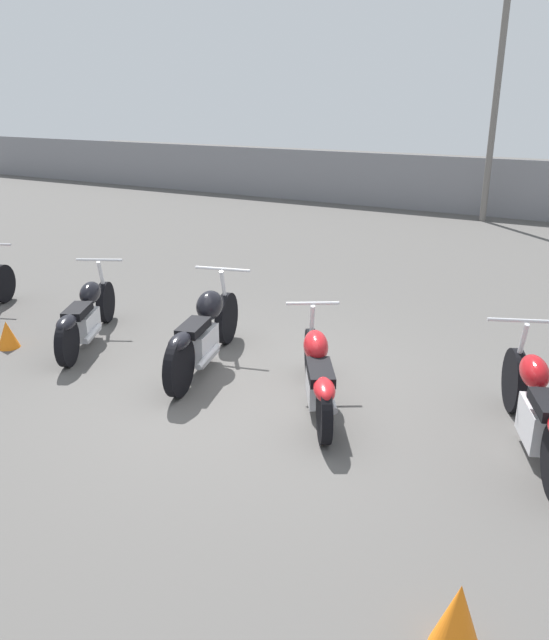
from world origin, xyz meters
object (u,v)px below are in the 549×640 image
object	(u,v)px
motorcycle_slot_2	(204,332)
motorcycle_slot_4	(537,409)
traffic_cone_near	(7,334)
motorcycle_slot_3	(318,373)
motorcycle_slot_1	(86,315)
traffic_cone_far	(458,617)
light_pole_left	(504,30)

from	to	relation	value
motorcycle_slot_2	motorcycle_slot_4	distance (m)	3.66
traffic_cone_near	motorcycle_slot_2	bearing A→B (deg)	16.01
motorcycle_slot_3	motorcycle_slot_4	world-z (taller)	motorcycle_slot_4
traffic_cone_near	motorcycle_slot_1	bearing A→B (deg)	38.37
motorcycle_slot_1	motorcycle_slot_4	bearing A→B (deg)	-26.66
motorcycle_slot_1	traffic_cone_far	distance (m)	5.91
motorcycle_slot_2	traffic_cone_far	bearing A→B (deg)	-50.51
light_pole_left	traffic_cone_far	distance (m)	14.55
motorcycle_slot_1	motorcycle_slot_2	world-z (taller)	motorcycle_slot_2
motorcycle_slot_4	traffic_cone_far	size ratio (longest dim) A/B	4.45
motorcycle_slot_1	motorcycle_slot_4	xyz separation A→B (m)	(5.43, 0.04, 0.04)
motorcycle_slot_3	traffic_cone_far	world-z (taller)	motorcycle_slot_3
motorcycle_slot_2	motorcycle_slot_3	size ratio (longest dim) A/B	1.24
light_pole_left	motorcycle_slot_3	distance (m)	12.07
motorcycle_slot_2	motorcycle_slot_3	distance (m)	1.62
motorcycle_slot_3	traffic_cone_near	distance (m)	4.18
motorcycle_slot_2	light_pole_left	bearing A→B (deg)	70.54
traffic_cone_near	motorcycle_slot_4	bearing A→B (deg)	6.02
motorcycle_slot_2	traffic_cone_far	xyz separation A→B (m)	(3.60, -2.58, -0.22)
traffic_cone_near	motorcycle_slot_3	bearing A→B (deg)	6.40
motorcycle_slot_1	traffic_cone_near	world-z (taller)	motorcycle_slot_1
motorcycle_slot_2	motorcycle_slot_1	bearing A→B (deg)	168.80
traffic_cone_far	motorcycle_slot_1	bearing A→B (deg)	155.38
motorcycle_slot_3	motorcycle_slot_2	bearing A→B (deg)	139.31
motorcycle_slot_1	traffic_cone_far	size ratio (longest dim) A/B	4.20
motorcycle_slot_3	traffic_cone_near	xyz separation A→B (m)	(-4.15, -0.47, -0.22)
motorcycle_slot_3	traffic_cone_far	bearing A→B (deg)	-80.34
light_pole_left	traffic_cone_far	bearing A→B (deg)	-78.71
motorcycle_slot_2	traffic_cone_far	size ratio (longest dim) A/B	4.77
motorcycle_slot_1	traffic_cone_far	xyz separation A→B (m)	(5.37, -2.46, -0.16)
motorcycle_slot_1	motorcycle_slot_4	world-z (taller)	motorcycle_slot_4
motorcycle_slot_1	traffic_cone_far	world-z (taller)	motorcycle_slot_1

